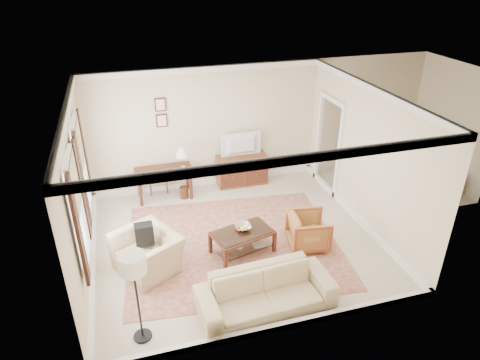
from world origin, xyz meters
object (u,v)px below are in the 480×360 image
writing_desk (164,174)px  sofa (266,287)px  coffee_table (242,236)px  club_armchair (147,247)px  tv (242,138)px  sideboard (242,170)px  striped_armchair (309,229)px

writing_desk → sofa: sofa is taller
coffee_table → club_armchair: (-1.75, 0.01, 0.11)m
writing_desk → tv: tv is taller
writing_desk → club_armchair: (-0.62, -2.52, -0.12)m
sideboard → sofa: bearing=-101.3°
writing_desk → sofa: 4.18m
coffee_table → striped_armchair: bearing=-6.7°
club_armchair → sofa: club_armchair is taller
sideboard → coffee_table: (-0.78, -2.70, -0.01)m
sideboard → tv: tv is taller
club_armchair → sofa: size_ratio=0.50×
coffee_table → sofa: bearing=-92.1°
writing_desk → coffee_table: size_ratio=1.05×
sofa → tv: bearing=75.2°
writing_desk → sideboard: 1.93m
striped_armchair → sofa: (-1.34, -1.34, 0.05)m
tv → club_armchair: 3.75m
writing_desk → coffee_table: 2.79m
writing_desk → tv: bearing=4.2°
sideboard → sofa: (-0.84, -4.19, 0.05)m
striped_armchair → coffee_table: bearing=92.3°
sofa → striped_armchair: bearing=41.8°
writing_desk → striped_armchair: 3.62m
club_armchair → coffee_table: bearing=60.7°
writing_desk → club_armchair: size_ratio=1.19×
tv → sofa: (-0.84, -4.17, -0.80)m
coffee_table → club_armchair: bearing=179.6°
tv → striped_armchair: size_ratio=1.24×
coffee_table → striped_armchair: size_ratio=1.65×
writing_desk → tv: size_ratio=1.39×
sideboard → sofa: 4.28m
writing_desk → sideboard: (1.91, 0.16, -0.23)m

